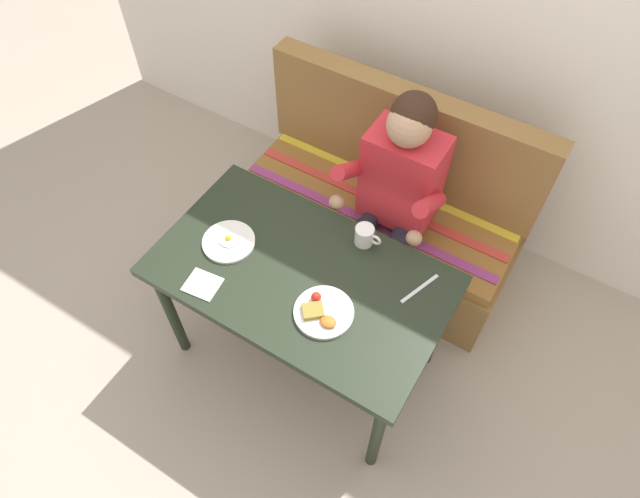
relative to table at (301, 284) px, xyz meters
name	(u,v)px	position (x,y,z in m)	size (l,w,h in m)	color
ground_plane	(305,352)	(0.00, 0.00, -0.65)	(8.00, 8.00, 0.00)	#AC9E8E
table	(301,284)	(0.00, 0.00, 0.00)	(1.20, 0.70, 0.73)	black
couch	(381,213)	(0.00, 0.76, -0.32)	(1.44, 0.56, 1.00)	olive
person	(395,190)	(0.12, 0.59, 0.09)	(0.45, 0.61, 1.21)	red
plate_breakfast	(323,312)	(0.17, -0.11, 0.09)	(0.23, 0.23, 0.05)	white
plate_eggs	(229,241)	(-0.34, -0.03, 0.09)	(0.22, 0.22, 0.04)	white
coffee_mug	(365,235)	(0.14, 0.27, 0.13)	(0.12, 0.08, 0.09)	white
napkin	(203,285)	(-0.30, -0.25, 0.09)	(0.13, 0.12, 0.01)	silver
knife	(420,289)	(0.44, 0.18, 0.08)	(0.01, 0.20, 0.01)	silver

